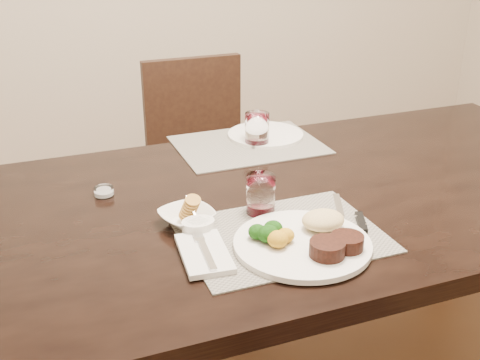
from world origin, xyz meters
name	(u,v)px	position (x,y,z in m)	size (l,w,h in m)	color
dining_table	(303,218)	(0.00, 0.00, 0.67)	(2.00, 1.00, 0.75)	black
chair_far	(202,156)	(0.00, 0.93, 0.50)	(0.42, 0.42, 0.90)	black
placemat_near	(282,235)	(-0.16, -0.20, 0.75)	(0.46, 0.34, 0.00)	slate
placemat_far	(248,145)	(-0.01, 0.38, 0.75)	(0.46, 0.34, 0.00)	slate
dinner_plate	(309,239)	(-0.13, -0.27, 0.77)	(0.31, 0.31, 0.06)	silver
napkin_fork	(204,253)	(-0.36, -0.23, 0.76)	(0.12, 0.19, 0.02)	silver
steak_knife	(355,218)	(0.04, -0.20, 0.76)	(0.07, 0.22, 0.01)	white
cracker_bowl	(187,216)	(-0.35, -0.06, 0.77)	(0.16, 0.16, 0.06)	silver
sauce_ramekin	(198,226)	(-0.34, -0.12, 0.77)	(0.08, 0.12, 0.06)	silver
wine_glass_near	(261,196)	(-0.16, -0.08, 0.80)	(0.07, 0.07, 0.10)	white
far_plate	(266,135)	(0.07, 0.43, 0.76)	(0.25, 0.25, 0.01)	silver
wine_glass_far	(257,131)	(0.01, 0.37, 0.80)	(0.08, 0.08, 0.11)	white
salt_cellar	(104,192)	(-0.51, 0.17, 0.76)	(0.05, 0.05, 0.02)	white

